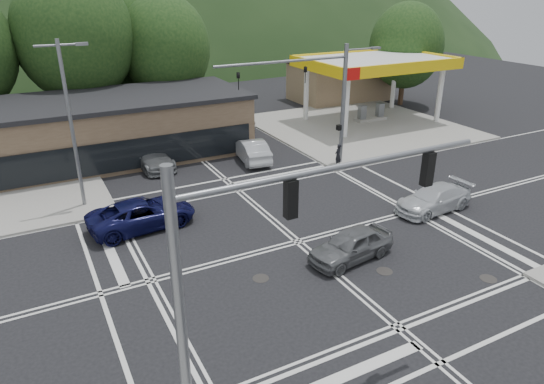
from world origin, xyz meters
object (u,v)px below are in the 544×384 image
car_northbound (151,157)px  pedestrian (338,155)px  car_silver_east (434,199)px  car_blue_west (142,214)px  car_queue_a (251,150)px  car_queue_b (236,119)px  car_grey_center (351,245)px

car_northbound → pedestrian: pedestrian is taller
car_silver_east → pedestrian: 7.91m
car_northbound → car_blue_west: bearing=-112.9°
car_blue_west → pedestrian: bearing=-85.8°
car_northbound → pedestrian: bearing=-34.4°
car_northbound → car_queue_a: bearing=-22.1°
car_queue_a → car_queue_b: 8.59m
car_blue_west → car_northbound: 9.01m
car_grey_center → car_queue_b: 22.71m
car_northbound → pedestrian: size_ratio=3.23×
car_grey_center → car_queue_a: size_ratio=0.89×
car_silver_east → car_grey_center: bearing=-77.3°
car_blue_west → car_silver_east: 15.53m
car_grey_center → car_queue_a: car_queue_a is taller
car_queue_a → pedestrian: bearing=145.6°
car_grey_center → pedestrian: 11.72m
pedestrian → car_grey_center: bearing=33.1°
car_queue_b → pedestrian: size_ratio=2.89×
car_silver_east → car_queue_b: (-2.86, 20.23, 0.09)m
car_grey_center → car_northbound: bearing=-171.5°
car_blue_west → car_silver_east: size_ratio=1.14×
car_silver_east → car_queue_b: car_queue_b is taller
car_queue_a → car_silver_east: bearing=122.4°
car_silver_east → pedestrian: pedestrian is taller
car_queue_a → car_blue_west: bearing=44.1°
car_blue_west → car_queue_b: (11.72, 14.87, 0.02)m
car_silver_east → car_queue_a: (-5.31, 11.99, 0.10)m
car_queue_a → car_northbound: 6.85m
car_queue_b → car_northbound: bearing=31.2°
car_grey_center → car_silver_east: bearing=98.3°
car_blue_west → car_northbound: car_blue_west is taller
car_grey_center → pedestrian: pedestrian is taller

